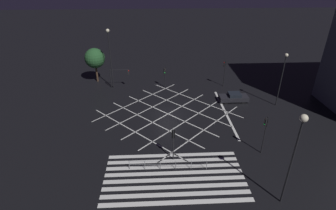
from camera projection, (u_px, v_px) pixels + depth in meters
The scene contains 13 objects.
ground_plane at pixel (168, 114), 35.53m from camera, with size 200.00×200.00×0.00m, color black.
road_markings at pixel (175, 150), 28.52m from camera, with size 19.98×25.35×0.01m.
traffic_light_median_south at pixel (173, 138), 26.05m from camera, with size 0.36×0.39×3.60m.
traffic_light_ne_main at pixel (224, 69), 42.35m from camera, with size 0.39×0.36×4.32m.
traffic_light_median_north at pixel (165, 73), 42.19m from camera, with size 0.36×0.39×3.41m.
traffic_light_se_main at pixel (265, 128), 26.66m from camera, with size 0.39×0.36×4.41m.
traffic_light_nw_main at pixel (121, 74), 42.20m from camera, with size 3.12×0.36×3.20m.
street_lamp_east at pixel (298, 139), 19.27m from camera, with size 0.60×0.60×8.56m.
street_lamp_west at pixel (109, 47), 40.06m from camera, with size 0.54×0.54×9.54m.
street_lamp_far at pixel (283, 70), 35.25m from camera, with size 0.49×0.49×7.67m.
street_tree_near at pixel (95, 58), 43.69m from camera, with size 3.34×3.34×5.83m.
waiting_car at pixel (234, 97), 38.61m from camera, with size 4.21×1.80×1.31m.
pedestrian_railing at pixel (168, 164), 25.55m from camera, with size 7.62×0.43×1.05m.
Camera 1 is at (-1.55, -30.78, 17.72)m, focal length 28.00 mm.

